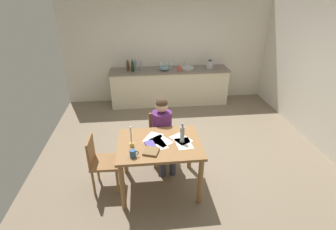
{
  "coord_description": "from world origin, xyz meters",
  "views": [
    {
      "loc": [
        -0.7,
        -3.88,
        2.73
      ],
      "look_at": [
        -0.3,
        -0.17,
        0.85
      ],
      "focal_mm": 27.34,
      "sensor_mm": 36.0,
      "label": 1
    }
  ],
  "objects_px": {
    "book_magazine": "(151,151)",
    "stovetop_kettle": "(210,64)",
    "mixing_bowl": "(164,68)",
    "wine_glass_back_left": "(163,63)",
    "candlestick": "(132,141)",
    "wine_bottle_on_table": "(182,134)",
    "book_cookery": "(151,146)",
    "chair_side_empty": "(101,161)",
    "coffee_mug": "(133,153)",
    "bottle_wine_red": "(136,65)",
    "wine_glass_near_sink": "(171,63)",
    "sink_unit": "(187,68)",
    "bottle_sauce": "(142,66)",
    "person_seated": "(163,129)",
    "chair_at_table": "(161,136)",
    "bottle_vinegar": "(133,67)",
    "wine_glass_by_kettle": "(167,63)",
    "bottle_oil": "(128,66)",
    "wine_glass_back_right": "(160,64)",
    "teacup_on_counter": "(179,68)",
    "dining_table": "(159,150)"
  },
  "relations": [
    {
      "from": "mixing_bowl",
      "to": "wine_glass_back_left",
      "type": "distance_m",
      "value": 0.23
    },
    {
      "from": "coffee_mug",
      "to": "bottle_wine_red",
      "type": "height_order",
      "value": "bottle_wine_red"
    },
    {
      "from": "wine_glass_near_sink",
      "to": "wine_glass_back_right",
      "type": "xyz_separation_m",
      "value": [
        -0.27,
        0.0,
        0.0
      ]
    },
    {
      "from": "book_cookery",
      "to": "wine_bottle_on_table",
      "type": "bearing_deg",
      "value": -6.77
    },
    {
      "from": "wine_glass_by_kettle",
      "to": "bottle_sauce",
      "type": "bearing_deg",
      "value": -165.42
    },
    {
      "from": "wine_bottle_on_table",
      "to": "bottle_sauce",
      "type": "bearing_deg",
      "value": 99.21
    },
    {
      "from": "book_magazine",
      "to": "stovetop_kettle",
      "type": "relative_size",
      "value": 0.9
    },
    {
      "from": "bottle_vinegar",
      "to": "bottle_sauce",
      "type": "bearing_deg",
      "value": 20.17
    },
    {
      "from": "chair_at_table",
      "to": "bottle_oil",
      "type": "xyz_separation_m",
      "value": [
        -0.6,
        2.41,
        0.54
      ]
    },
    {
      "from": "candlestick",
      "to": "wine_bottle_on_table",
      "type": "distance_m",
      "value": 0.7
    },
    {
      "from": "sink_unit",
      "to": "wine_glass_near_sink",
      "type": "xyz_separation_m",
      "value": [
        -0.38,
        0.15,
        0.09
      ]
    },
    {
      "from": "bottle_wine_red",
      "to": "mixing_bowl",
      "type": "relative_size",
      "value": 1.1
    },
    {
      "from": "candlestick",
      "to": "wine_glass_back_left",
      "type": "distance_m",
      "value": 3.38
    },
    {
      "from": "bottle_sauce",
      "to": "wine_glass_back_right",
      "type": "distance_m",
      "value": 0.5
    },
    {
      "from": "candlestick",
      "to": "bottle_sauce",
      "type": "bearing_deg",
      "value": 86.44
    },
    {
      "from": "candlestick",
      "to": "mixing_bowl",
      "type": "distance_m",
      "value": 3.17
    },
    {
      "from": "wine_glass_back_left",
      "to": "mixing_bowl",
      "type": "bearing_deg",
      "value": -86.72
    },
    {
      "from": "book_magazine",
      "to": "wine_bottle_on_table",
      "type": "distance_m",
      "value": 0.5
    },
    {
      "from": "chair_at_table",
      "to": "wine_glass_back_left",
      "type": "relative_size",
      "value": 5.53
    },
    {
      "from": "sink_unit",
      "to": "bottle_vinegar",
      "type": "height_order",
      "value": "bottle_vinegar"
    },
    {
      "from": "person_seated",
      "to": "wine_bottle_on_table",
      "type": "relative_size",
      "value": 3.99
    },
    {
      "from": "candlestick",
      "to": "sink_unit",
      "type": "bearing_deg",
      "value": 67.43
    },
    {
      "from": "bottle_oil",
      "to": "wine_glass_by_kettle",
      "type": "bearing_deg",
      "value": 8.98
    },
    {
      "from": "wine_bottle_on_table",
      "to": "bottle_vinegar",
      "type": "distance_m",
      "value": 3.12
    },
    {
      "from": "book_magazine",
      "to": "wine_glass_near_sink",
      "type": "xyz_separation_m",
      "value": [
        0.68,
        3.47,
        0.22
      ]
    },
    {
      "from": "book_magazine",
      "to": "bottle_oil",
      "type": "bearing_deg",
      "value": 116.07
    },
    {
      "from": "chair_side_empty",
      "to": "wine_glass_back_left",
      "type": "distance_m",
      "value": 3.44
    },
    {
      "from": "person_seated",
      "to": "stovetop_kettle",
      "type": "relative_size",
      "value": 5.43
    },
    {
      "from": "chair_side_empty",
      "to": "wine_bottle_on_table",
      "type": "height_order",
      "value": "wine_bottle_on_table"
    },
    {
      "from": "bottle_sauce",
      "to": "teacup_on_counter",
      "type": "xyz_separation_m",
      "value": [
        0.91,
        -0.14,
        -0.05
      ]
    },
    {
      "from": "book_cookery",
      "to": "bottle_vinegar",
      "type": "height_order",
      "value": "bottle_vinegar"
    },
    {
      "from": "bottle_sauce",
      "to": "wine_glass_by_kettle",
      "type": "height_order",
      "value": "bottle_sauce"
    },
    {
      "from": "stovetop_kettle",
      "to": "bottle_vinegar",
      "type": "bearing_deg",
      "value": -177.17
    },
    {
      "from": "candlestick",
      "to": "wine_bottle_on_table",
      "type": "height_order",
      "value": "candlestick"
    },
    {
      "from": "candlestick",
      "to": "bottle_sauce",
      "type": "relative_size",
      "value": 1.24
    },
    {
      "from": "chair_side_empty",
      "to": "mixing_bowl",
      "type": "bearing_deg",
      "value": 67.94
    },
    {
      "from": "chair_at_table",
      "to": "wine_glass_back_left",
      "type": "bearing_deg",
      "value": 84.22
    },
    {
      "from": "sink_unit",
      "to": "bottle_vinegar",
      "type": "bearing_deg",
      "value": -175.78
    },
    {
      "from": "book_magazine",
      "to": "wine_bottle_on_table",
      "type": "height_order",
      "value": "wine_bottle_on_table"
    },
    {
      "from": "stovetop_kettle",
      "to": "chair_side_empty",
      "type": "bearing_deg",
      "value": -127.83
    },
    {
      "from": "stovetop_kettle",
      "to": "wine_glass_back_left",
      "type": "bearing_deg",
      "value": 172.7
    },
    {
      "from": "sink_unit",
      "to": "mixing_bowl",
      "type": "relative_size",
      "value": 1.46
    },
    {
      "from": "mixing_bowl",
      "to": "wine_glass_back_left",
      "type": "height_order",
      "value": "wine_glass_back_left"
    },
    {
      "from": "dining_table",
      "to": "wine_glass_back_right",
      "type": "height_order",
      "value": "wine_glass_back_right"
    },
    {
      "from": "person_seated",
      "to": "sink_unit",
      "type": "xyz_separation_m",
      "value": [
        0.83,
        2.57,
        0.24
      ]
    },
    {
      "from": "wine_glass_back_right",
      "to": "bottle_sauce",
      "type": "bearing_deg",
      "value": -160.76
    },
    {
      "from": "dining_table",
      "to": "bottle_wine_red",
      "type": "xyz_separation_m",
      "value": [
        -0.33,
        3.18,
        0.36
      ]
    },
    {
      "from": "wine_glass_back_left",
      "to": "wine_glass_near_sink",
      "type": "bearing_deg",
      "value": 0.0
    },
    {
      "from": "chair_at_table",
      "to": "sink_unit",
      "type": "relative_size",
      "value": 2.37
    },
    {
      "from": "person_seated",
      "to": "mixing_bowl",
      "type": "bearing_deg",
      "value": 84.17
    }
  ]
}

